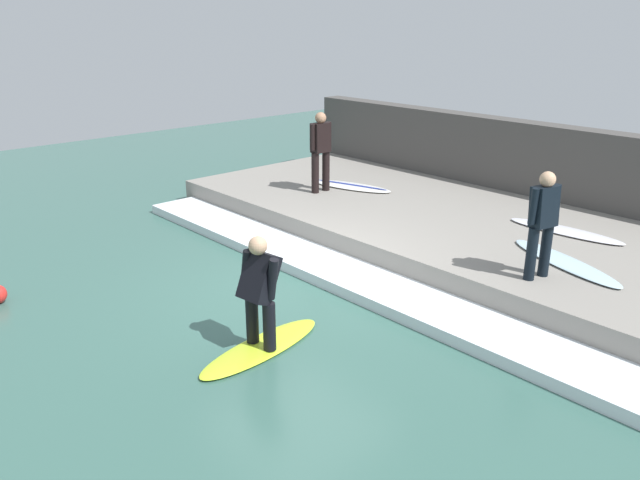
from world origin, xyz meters
TOP-DOWN VIEW (x-y plane):
  - ground_plane at (0.00, 0.00)m, footprint 28.00×28.00m
  - concrete_ledge at (3.47, 0.00)m, footprint 4.40×10.61m
  - back_wall at (5.92, 0.00)m, footprint 0.50×11.14m
  - wave_foam_crest at (0.78, 0.00)m, footprint 0.98×10.08m
  - surfboard_riding at (-1.49, -1.02)m, footprint 1.97×0.77m
  - surfer_riding at (-1.49, -1.02)m, footprint 0.49×0.64m
  - surfer_waiting_near at (2.86, 2.64)m, footprint 0.54×0.23m
  - surfboard_waiting_near at (3.55, 2.43)m, footprint 1.02×1.89m
  - surfer_waiting_far at (2.01, -2.67)m, footprint 0.50×0.31m
  - surfboard_waiting_far at (2.77, -2.70)m, footprint 1.14×2.11m
  - surfboard_spare at (4.11, -2.03)m, footprint 0.57×1.97m

SIDE VIEW (x-z plane):
  - ground_plane at x=0.00m, z-range 0.00..0.00m
  - surfboard_riding at x=-1.49m, z-range 0.00..0.06m
  - wave_foam_crest at x=0.78m, z-range 0.00..0.17m
  - concrete_ledge at x=3.47m, z-range 0.00..0.48m
  - surfboard_waiting_far at x=2.77m, z-range 0.48..0.54m
  - surfboard_spare at x=4.11m, z-range 0.48..0.54m
  - surfboard_waiting_near at x=3.55m, z-range 0.47..0.54m
  - surfer_riding at x=-1.49m, z-range 0.14..1.55m
  - back_wall at x=5.92m, z-range 0.00..1.90m
  - surfer_waiting_far at x=2.01m, z-range 0.57..2.06m
  - surfer_waiting_near at x=2.86m, z-range 0.58..2.19m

